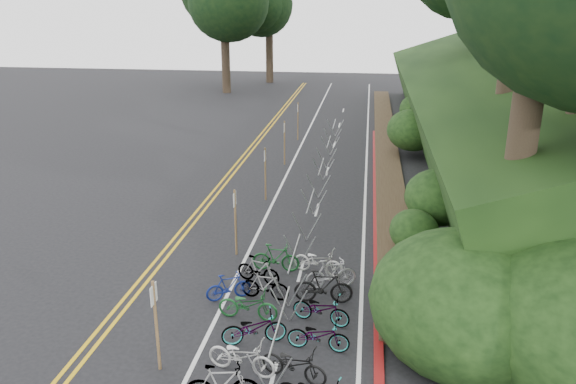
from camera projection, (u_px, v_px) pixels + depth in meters
name	position (u px, v px, depth m)	size (l,w,h in m)	color
ground	(176.00, 328.00, 15.96)	(120.00, 120.00, 0.00)	black
road_markings	(263.00, 206.00, 25.33)	(7.47, 80.00, 0.01)	gold
red_curb	(376.00, 197.00, 26.42)	(0.25, 28.00, 0.10)	maroon
embankment	(509.00, 119.00, 31.23)	(14.30, 48.14, 9.11)	black
bike_rack_front	(280.00, 327.00, 14.55)	(1.09, 3.42, 1.06)	gray
bike_racks_rest	(321.00, 172.00, 27.46)	(1.14, 23.00, 1.17)	gray
signpost_near	(156.00, 320.00, 13.72)	(0.08, 0.40, 2.48)	brown
signposts_rest	(276.00, 154.00, 28.53)	(0.08, 18.40, 2.50)	brown
bike_front	(229.00, 287.00, 17.35)	(1.45, 0.41, 0.87)	navy
bike_valet	(287.00, 313.00, 15.79)	(3.48, 8.80, 1.08)	slate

